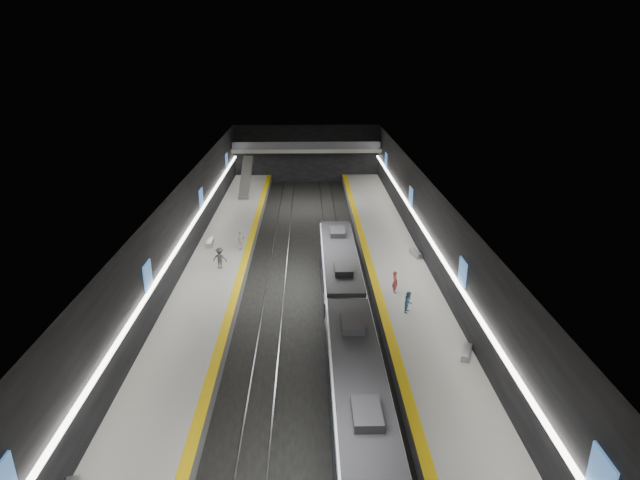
{
  "coord_description": "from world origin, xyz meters",
  "views": [
    {
      "loc": [
        0.16,
        -38.82,
        18.37
      ],
      "look_at": [
        1.18,
        5.12,
        2.2
      ],
      "focal_mm": 30.0,
      "sensor_mm": 36.0,
      "label": 1
    }
  ],
  "objects_px": {
    "passenger_right_a": "(395,282)",
    "escalator": "(246,177)",
    "train": "(347,322)",
    "passenger_left_a": "(241,240)",
    "bench_right_far": "(416,254)",
    "bench_right_near": "(467,353)",
    "passenger_left_b": "(220,258)",
    "passenger_right_b": "(409,302)",
    "bench_left_far": "(210,242)"
  },
  "relations": [
    {
      "from": "bench_right_far",
      "to": "passenger_right_a",
      "type": "distance_m",
      "value": 7.84
    },
    {
      "from": "train",
      "to": "passenger_right_a",
      "type": "bearing_deg",
      "value": 58.29
    },
    {
      "from": "train",
      "to": "passenger_right_b",
      "type": "bearing_deg",
      "value": 37.5
    },
    {
      "from": "passenger_left_a",
      "to": "bench_right_far",
      "type": "bearing_deg",
      "value": 104.25
    },
    {
      "from": "passenger_right_b",
      "to": "escalator",
      "type": "bearing_deg",
      "value": 50.25
    },
    {
      "from": "bench_right_far",
      "to": "bench_left_far",
      "type": "bearing_deg",
      "value": 156.35
    },
    {
      "from": "bench_right_far",
      "to": "passenger_left_a",
      "type": "height_order",
      "value": "passenger_left_a"
    },
    {
      "from": "train",
      "to": "escalator",
      "type": "bearing_deg",
      "value": 105.7
    },
    {
      "from": "bench_left_far",
      "to": "passenger_right_a",
      "type": "height_order",
      "value": "passenger_right_a"
    },
    {
      "from": "passenger_left_b",
      "to": "bench_right_near",
      "type": "bearing_deg",
      "value": 149.55
    },
    {
      "from": "train",
      "to": "passenger_left_b",
      "type": "distance_m",
      "value": 14.86
    },
    {
      "from": "bench_right_far",
      "to": "passenger_left_b",
      "type": "relative_size",
      "value": 1.0
    },
    {
      "from": "train",
      "to": "bench_left_far",
      "type": "bearing_deg",
      "value": 124.04
    },
    {
      "from": "bench_left_far",
      "to": "passenger_right_a",
      "type": "xyz_separation_m",
      "value": [
        15.44,
        -10.41,
        0.62
      ]
    },
    {
      "from": "bench_left_far",
      "to": "passenger_left_a",
      "type": "distance_m",
      "value": 3.39
    },
    {
      "from": "escalator",
      "to": "passenger_right_a",
      "type": "height_order",
      "value": "escalator"
    },
    {
      "from": "passenger_right_a",
      "to": "escalator",
      "type": "bearing_deg",
      "value": 10.93
    },
    {
      "from": "bench_right_near",
      "to": "passenger_left_a",
      "type": "relative_size",
      "value": 0.91
    },
    {
      "from": "bench_right_far",
      "to": "passenger_left_a",
      "type": "distance_m",
      "value": 15.5
    },
    {
      "from": "passenger_left_a",
      "to": "bench_right_near",
      "type": "bearing_deg",
      "value": 62.13
    },
    {
      "from": "passenger_right_b",
      "to": "bench_right_far",
      "type": "bearing_deg",
      "value": 12.27
    },
    {
      "from": "escalator",
      "to": "passenger_left_b",
      "type": "xyz_separation_m",
      "value": [
        0.4,
        -24.23,
        -1.0
      ]
    },
    {
      "from": "escalator",
      "to": "bench_left_far",
      "type": "bearing_deg",
      "value": -94.37
    },
    {
      "from": "bench_right_far",
      "to": "train",
      "type": "bearing_deg",
      "value": -130.85
    },
    {
      "from": "escalator",
      "to": "passenger_left_a",
      "type": "xyz_separation_m",
      "value": [
        1.62,
        -19.98,
        -1.0
      ]
    },
    {
      "from": "bench_left_far",
      "to": "bench_right_far",
      "type": "xyz_separation_m",
      "value": [
        18.43,
        -3.19,
        -0.01
      ]
    },
    {
      "from": "train",
      "to": "bench_right_near",
      "type": "distance_m",
      "value": 7.36
    },
    {
      "from": "train",
      "to": "passenger_right_a",
      "type": "distance_m",
      "value": 7.65
    },
    {
      "from": "escalator",
      "to": "passenger_left_a",
      "type": "bearing_deg",
      "value": -85.35
    },
    {
      "from": "passenger_left_a",
      "to": "passenger_left_b",
      "type": "relative_size",
      "value": 0.99
    },
    {
      "from": "train",
      "to": "bench_right_far",
      "type": "xyz_separation_m",
      "value": [
        7.0,
        13.72,
        -0.98
      ]
    },
    {
      "from": "passenger_left_a",
      "to": "passenger_left_b",
      "type": "bearing_deg",
      "value": 5.14
    },
    {
      "from": "train",
      "to": "bench_right_near",
      "type": "xyz_separation_m",
      "value": [
        6.98,
        -2.11,
        -1.0
      ]
    },
    {
      "from": "bench_right_far",
      "to": "passenger_left_b",
      "type": "xyz_separation_m",
      "value": [
        -16.6,
        -2.37,
        0.68
      ]
    },
    {
      "from": "bench_right_near",
      "to": "passenger_left_b",
      "type": "xyz_separation_m",
      "value": [
        -16.58,
        13.46,
        0.7
      ]
    },
    {
      "from": "escalator",
      "to": "passenger_right_b",
      "type": "xyz_separation_m",
      "value": [
        14.5,
        -32.12,
        -1.14
      ]
    },
    {
      "from": "train",
      "to": "passenger_left_a",
      "type": "distance_m",
      "value": 17.7
    },
    {
      "from": "train",
      "to": "bench_left_far",
      "type": "height_order",
      "value": "train"
    },
    {
      "from": "bench_right_near",
      "to": "bench_right_far",
      "type": "height_order",
      "value": "bench_right_far"
    },
    {
      "from": "train",
      "to": "passenger_right_b",
      "type": "relative_size",
      "value": 19.69
    },
    {
      "from": "passenger_right_b",
      "to": "passenger_right_a",
      "type": "bearing_deg",
      "value": 34.91
    },
    {
      "from": "escalator",
      "to": "bench_left_far",
      "type": "height_order",
      "value": "escalator"
    },
    {
      "from": "escalator",
      "to": "passenger_left_b",
      "type": "relative_size",
      "value": 4.42
    },
    {
      "from": "escalator",
      "to": "passenger_left_b",
      "type": "distance_m",
      "value": 24.25
    },
    {
      "from": "bench_right_near",
      "to": "passenger_right_a",
      "type": "xyz_separation_m",
      "value": [
        -2.97,
        8.61,
        0.66
      ]
    },
    {
      "from": "bench_right_far",
      "to": "passenger_right_b",
      "type": "bearing_deg",
      "value": -117.52
    },
    {
      "from": "escalator",
      "to": "bench_right_far",
      "type": "relative_size",
      "value": 4.44
    },
    {
      "from": "train",
      "to": "passenger_left_a",
      "type": "relative_size",
      "value": 16.72
    },
    {
      "from": "bench_right_near",
      "to": "bench_right_far",
      "type": "distance_m",
      "value": 15.83
    },
    {
      "from": "bench_right_near",
      "to": "bench_right_far",
      "type": "relative_size",
      "value": 0.91
    }
  ]
}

